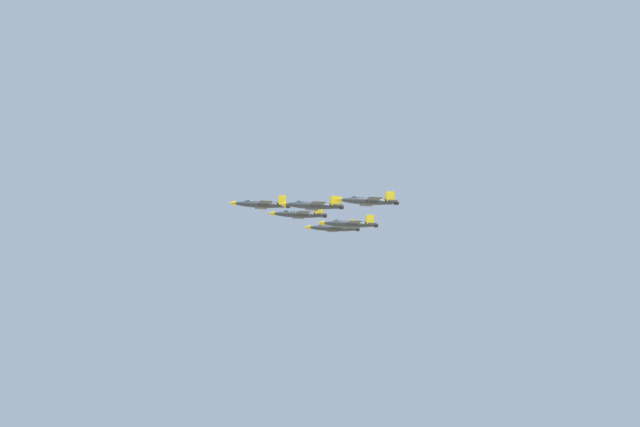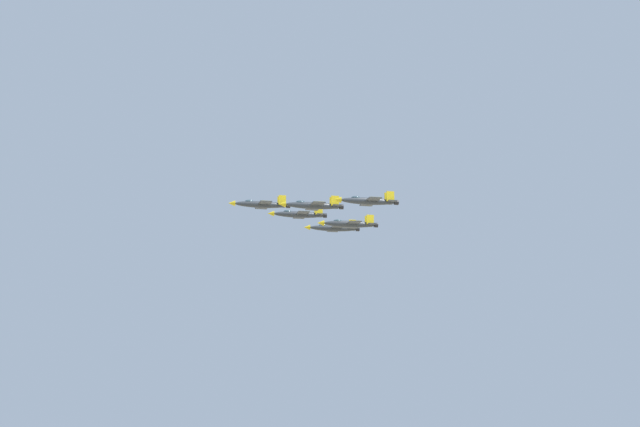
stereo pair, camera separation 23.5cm
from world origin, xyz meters
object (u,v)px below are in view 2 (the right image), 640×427
at_px(jet_right_wingman, 299,214).
at_px(jet_slot_rear, 349,224).
at_px(jet_left_wingman, 312,205).
at_px(jet_right_outer, 333,228).
at_px(jet_left_outer, 368,201).
at_px(jet_lead, 261,204).

relative_size(jet_right_wingman, jet_slot_rear, 0.99).
distance_m(jet_left_wingman, jet_slot_rear, 17.16).
bearing_deg(jet_slot_rear, jet_right_outer, -90.10).
distance_m(jet_left_outer, jet_slot_rear, 22.06).
relative_size(jet_lead, jet_right_outer, 1.01).
relative_size(jet_left_wingman, jet_right_outer, 1.04).
bearing_deg(jet_slot_rear, jet_left_outer, 89.91).
bearing_deg(jet_right_outer, jet_slot_rear, 90.62).
relative_size(jet_right_outer, jet_slot_rear, 0.98).
height_order(jet_lead, jet_left_wingman, jet_lead).
height_order(jet_left_wingman, jet_right_outer, jet_right_outer).
height_order(jet_left_outer, jet_slot_rear, jet_left_outer).
bearing_deg(jet_slot_rear, jet_lead, -0.09).
bearing_deg(jet_left_outer, jet_lead, -41.17).
distance_m(jet_lead, jet_right_wingman, 16.96).
relative_size(jet_left_outer, jet_right_outer, 1.01).
bearing_deg(jet_right_outer, jet_left_wingman, 69.21).
bearing_deg(jet_lead, jet_left_wingman, 139.02).
relative_size(jet_lead, jet_right_wingman, 1.00).
xyz_separation_m(jet_lead, jet_right_outer, (32.82, 8.56, -1.78)).
relative_size(jet_left_outer, jet_slot_rear, 0.99).
height_order(jet_right_wingman, jet_slot_rear, jet_right_wingman).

